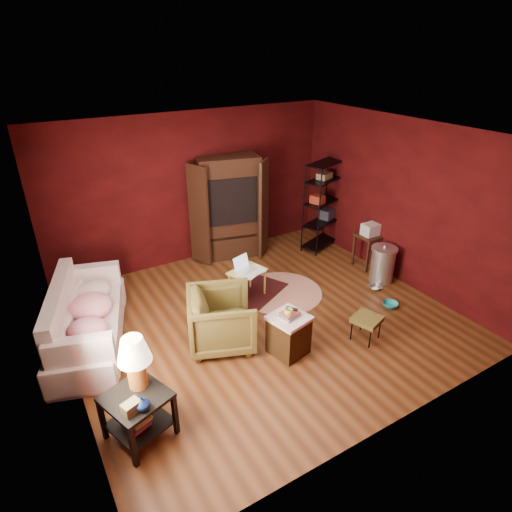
{
  "coord_description": "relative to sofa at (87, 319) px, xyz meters",
  "views": [
    {
      "loc": [
        -2.91,
        -4.68,
        3.88
      ],
      "look_at": [
        0.0,
        0.2,
        1.0
      ],
      "focal_mm": 30.0,
      "sensor_mm": 36.0,
      "label": 1
    }
  ],
  "objects": [
    {
      "name": "pet_bowl_steel",
      "position": [
        4.56,
        -0.98,
        -0.31
      ],
      "size": [
        0.23,
        0.1,
        0.23
      ],
      "primitive_type": "imported",
      "rotation": [
        0.0,
        0.0,
        -0.2
      ],
      "color": "silver",
      "rests_on": "ground"
    },
    {
      "name": "hamper",
      "position": [
        2.3,
        -1.59,
        -0.12
      ],
      "size": [
        0.57,
        0.57,
        0.67
      ],
      "rotation": [
        0.0,
        0.0,
        0.23
      ],
      "color": "#3D230E",
      "rests_on": "ground"
    },
    {
      "name": "trash_can",
      "position": [
        4.84,
        -0.82,
        -0.09
      ],
      "size": [
        0.57,
        0.57,
        0.71
      ],
      "rotation": [
        0.0,
        0.0,
        0.31
      ],
      "color": "silver",
      "rests_on": "ground"
    },
    {
      "name": "sofa_cushions",
      "position": [
        -0.04,
        0.01,
        -0.0
      ],
      "size": [
        1.37,
        2.2,
        0.86
      ],
      "rotation": [
        0.0,
        0.0,
        -0.29
      ],
      "color": "white",
      "rests_on": "sofa"
    },
    {
      "name": "room",
      "position": [
        2.38,
        -0.74,
        0.98
      ],
      "size": [
        5.54,
        5.04,
        2.84
      ],
      "color": "brown",
      "rests_on": "ground"
    },
    {
      "name": "rug_oriental",
      "position": [
        2.63,
        -0.0,
        -0.41
      ],
      "size": [
        1.43,
        1.25,
        0.01
      ],
      "rotation": [
        0.0,
        0.0,
        0.46
      ],
      "color": "#4B1415",
      "rests_on": "ground"
    },
    {
      "name": "tv_armoire",
      "position": [
        3.03,
        1.53,
        0.61
      ],
      "size": [
        1.52,
        1.05,
        1.99
      ],
      "rotation": [
        0.0,
        0.0,
        -0.24
      ],
      "color": "#351A0F",
      "rests_on": "ground"
    },
    {
      "name": "sofa",
      "position": [
        0.0,
        0.0,
        0.0
      ],
      "size": [
        1.29,
        2.27,
        0.85
      ],
      "primitive_type": "imported",
      "rotation": [
        0.0,
        0.0,
        1.25
      ],
      "color": "white",
      "rests_on": "ground"
    },
    {
      "name": "armchair",
      "position": [
        1.6,
        -0.95,
        0.03
      ],
      "size": [
        1.09,
        1.12,
        0.91
      ],
      "primitive_type": "imported",
      "rotation": [
        0.0,
        0.0,
        1.2
      ],
      "color": "black",
      "rests_on": "ground"
    },
    {
      "name": "footstool",
      "position": [
        3.42,
        -1.91,
        -0.1
      ],
      "size": [
        0.46,
        0.46,
        0.37
      ],
      "rotation": [
        0.0,
        0.0,
        0.32
      ],
      "color": "black",
      "rests_on": "ground"
    },
    {
      "name": "pet_bowl_turquoise",
      "position": [
        4.36,
        -1.51,
        -0.3
      ],
      "size": [
        0.25,
        0.08,
        0.25
      ],
      "primitive_type": "imported",
      "rotation": [
        0.0,
        0.0,
        0.02
      ],
      "color": "teal",
      "rests_on": "ground"
    },
    {
      "name": "vase",
      "position": [
        0.13,
        -2.14,
        0.22
      ],
      "size": [
        0.19,
        0.2,
        0.15
      ],
      "primitive_type": "imported",
      "rotation": [
        0.0,
        0.0,
        -0.29
      ],
      "color": "#0C193F",
      "rests_on": "side_table"
    },
    {
      "name": "rug_round",
      "position": [
        3.08,
        -0.24,
        -0.42
      ],
      "size": [
        1.46,
        1.46,
        0.01
      ],
      "rotation": [
        0.0,
        0.0,
        -0.04
      ],
      "color": "beige",
      "rests_on": "ground"
    },
    {
      "name": "wire_shelving",
      "position": [
        4.81,
        0.89,
        0.55
      ],
      "size": [
        0.95,
        0.66,
        1.79
      ],
      "rotation": [
        0.0,
        0.0,
        0.35
      ],
      "color": "black",
      "rests_on": "ground"
    },
    {
      "name": "laptop_desk",
      "position": [
        2.51,
        -0.06,
        0.02
      ],
      "size": [
        0.68,
        0.58,
        0.72
      ],
      "rotation": [
        0.0,
        0.0,
        0.29
      ],
      "color": "#FFFC74",
      "rests_on": "ground"
    },
    {
      "name": "small_stand",
      "position": [
        5.03,
        -0.26,
        0.22
      ],
      "size": [
        0.43,
        0.43,
        0.87
      ],
      "rotation": [
        0.0,
        0.0,
        0.0
      ],
      "color": "#351A0F",
      "rests_on": "ground"
    },
    {
      "name": "side_table",
      "position": [
        0.16,
        -1.85,
        0.29
      ],
      "size": [
        0.77,
        0.77,
        1.19
      ],
      "rotation": [
        0.0,
        0.0,
        0.34
      ],
      "color": "black",
      "rests_on": "ground"
    },
    {
      "name": "mug",
      "position": [
        2.26,
        -1.62,
        0.28
      ],
      "size": [
        0.14,
        0.12,
        0.11
      ],
      "primitive_type": "imported",
      "rotation": [
        0.0,
        0.0,
        -0.31
      ],
      "color": "#D7D369",
      "rests_on": "hamper"
    }
  ]
}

